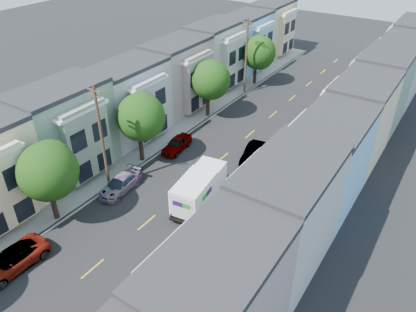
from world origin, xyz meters
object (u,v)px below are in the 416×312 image
at_px(tree_e, 258,53).
at_px(parked_left_d, 177,144).
at_px(parked_left_c, 120,184).
at_px(parked_right_c, 289,142).
at_px(utility_pole_far, 246,57).
at_px(parked_left_b, 11,260).
at_px(parked_right_d, 322,108).
at_px(tree_c, 140,117).
at_px(tree_d, 210,80).
at_px(tree_far_r, 348,84).
at_px(utility_pole_near, 102,138).
at_px(tree_b, 47,171).
at_px(fedex_truck, 199,188).
at_px(lead_sedan, 253,153).
at_px(parked_right_b, 174,262).

xyz_separation_m(tree_e, parked_left_d, (1.40, -20.89, -4.02)).
xyz_separation_m(parked_left_c, parked_right_c, (9.80, 15.57, 0.03)).
relative_size(utility_pole_far, parked_left_b, 1.87).
relative_size(parked_right_c, parked_right_d, 1.18).
bearing_deg(parked_left_b, tree_c, 97.16).
bearing_deg(parked_right_c, parked_left_d, -145.60).
relative_size(tree_d, utility_pole_far, 0.72).
bearing_deg(tree_far_r, tree_c, -119.51).
relative_size(tree_far_r, parked_left_b, 0.91).
relative_size(tree_d, tree_e, 1.01).
bearing_deg(utility_pole_near, tree_c, 90.02).
relative_size(tree_e, utility_pole_far, 0.71).
relative_size(tree_e, parked_left_b, 1.33).
bearing_deg(tree_far_r, parked_left_b, -106.66).
distance_m(tree_b, tree_far_r, 36.60).
bearing_deg(tree_far_r, utility_pole_far, -170.02).
xyz_separation_m(utility_pole_near, utility_pole_far, (0.00, 26.00, 0.00)).
xyz_separation_m(tree_b, parked_right_c, (11.20, 21.44, -4.25)).
relative_size(tree_far_r, parked_left_c, 1.07).
xyz_separation_m(tree_c, fedex_truck, (8.56, -2.56, -3.38)).
relative_size(tree_d, lead_sedan, 1.61).
relative_size(tree_c, fedex_truck, 1.17).
bearing_deg(parked_right_c, tree_c, -137.62).
relative_size(tree_d, parked_left_c, 1.57).
relative_size(utility_pole_near, lead_sedan, 2.24).
height_order(tree_e, parked_left_c, tree_e).
bearing_deg(lead_sedan, parked_right_c, 53.70).
xyz_separation_m(lead_sedan, parked_left_b, (-7.68, -22.57, 0.00)).
xyz_separation_m(tree_c, parked_left_b, (1.40, -16.09, -4.35)).
bearing_deg(tree_b, tree_e, 90.00).
bearing_deg(tree_c, utility_pole_far, 89.99).
bearing_deg(tree_c, parked_right_b, -40.87).
bearing_deg(parked_right_b, utility_pole_near, 160.45).
xyz_separation_m(utility_pole_near, parked_right_c, (11.20, 15.66, -4.44)).
height_order(tree_c, lead_sedan, tree_c).
height_order(tree_b, tree_d, tree_b).
xyz_separation_m(parked_right_c, parked_right_d, (0.00, 10.08, -0.06)).
distance_m(tree_b, utility_pole_far, 31.78).
height_order(tree_c, parked_right_b, tree_c).
height_order(parked_left_b, parked_left_d, parked_left_b).
distance_m(utility_pole_near, parked_right_d, 28.43).
xyz_separation_m(tree_d, parked_left_c, (1.40, -17.13, -4.12)).
xyz_separation_m(tree_c, parked_right_b, (11.20, -9.69, -4.45)).
distance_m(tree_far_r, parked_right_d, 4.29).
bearing_deg(tree_c, parked_left_d, 68.96).
distance_m(fedex_truck, parked_left_b, 15.34).
bearing_deg(parked_left_b, lead_sedan, 73.38).
relative_size(utility_pole_far, fedex_truck, 1.57).
relative_size(tree_far_r, fedex_truck, 0.77).
relative_size(tree_b, tree_c, 0.98).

